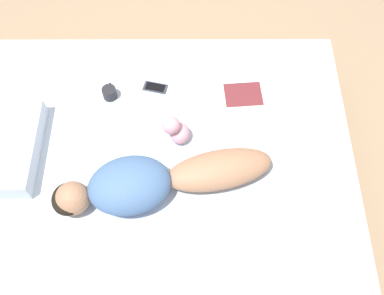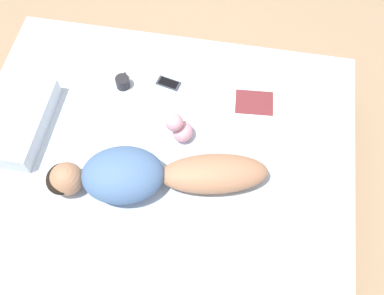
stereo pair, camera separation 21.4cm
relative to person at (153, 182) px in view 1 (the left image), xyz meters
name	(u,v)px [view 1 (the left image)]	position (x,y,z in m)	size (l,w,h in m)	color
ground_plane	(164,195)	(0.18, -0.02, -0.61)	(12.00, 12.00, 0.00)	#9E8466
bed	(161,179)	(0.18, -0.02, -0.36)	(1.88, 2.31, 0.51)	tan
person	(153,182)	(0.00, 0.00, 0.00)	(0.49, 1.22, 0.23)	#A37556
open_magazine	(246,112)	(0.50, -0.54, -0.10)	(0.57, 0.37, 0.01)	white
coffee_mug	(110,93)	(0.63, 0.30, -0.06)	(0.12, 0.09, 0.08)	#232328
cell_phone	(155,87)	(0.69, 0.02, -0.09)	(0.10, 0.16, 0.01)	#333842
plush_toy	(176,130)	(0.33, -0.12, -0.01)	(0.13, 0.16, 0.19)	#DB9EB2
pillow	(2,147)	(0.23, 0.87, -0.04)	(0.58, 0.40, 0.13)	silver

